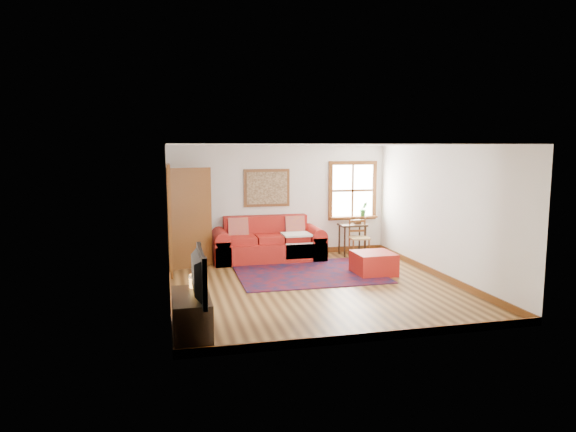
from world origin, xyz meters
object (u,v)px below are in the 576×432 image
object	(u,v)px
side_table	(352,229)
ladder_back_chair	(359,236)
media_cabinet	(192,317)
red_ottoman	(374,263)
red_leather_sofa	(268,246)

from	to	relation	value
side_table	ladder_back_chair	bearing A→B (deg)	-79.33
side_table	media_cabinet	distance (m)	5.90
red_ottoman	side_table	xyz separation A→B (m)	(0.22, 1.78, 0.38)
red_ottoman	side_table	bearing A→B (deg)	82.14
red_ottoman	ladder_back_chair	size ratio (longest dim) A/B	0.83
red_leather_sofa	red_ottoman	size ratio (longest dim) A/B	3.23
red_ottoman	ladder_back_chair	xyz separation A→B (m)	(0.27, 1.52, 0.27)
media_cabinet	red_leather_sofa	bearing A→B (deg)	66.87
side_table	ladder_back_chair	distance (m)	0.29
side_table	media_cabinet	world-z (taller)	side_table
media_cabinet	side_table	bearing A→B (deg)	49.10
red_ottoman	side_table	distance (m)	1.83
media_cabinet	red_ottoman	bearing A→B (deg)	36.34
side_table	media_cabinet	size ratio (longest dim) A/B	0.68
side_table	media_cabinet	xyz separation A→B (m)	(-3.86, -4.45, -0.30)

